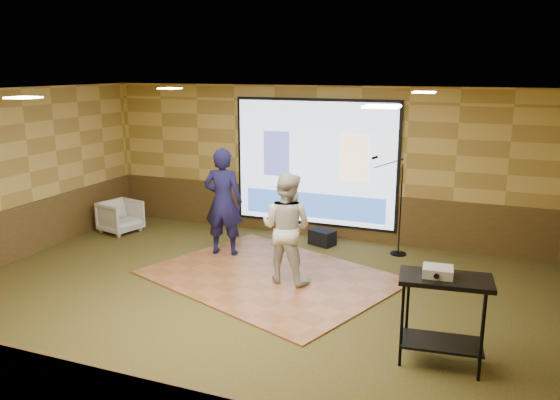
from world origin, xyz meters
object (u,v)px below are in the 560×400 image
at_px(projector, 438,272).
at_px(projector_screen, 315,164).
at_px(duffel_bag, 322,237).
at_px(player_right, 286,228).
at_px(mic_stand, 396,228).
at_px(dance_floor, 270,277).
at_px(av_table, 444,302).
at_px(banquet_chair, 120,217).
at_px(player_left, 223,202).

bearing_deg(projector, projector_screen, 119.20).
bearing_deg(projector, duffel_bag, 119.14).
xyz_separation_m(player_right, mic_stand, (1.39, 1.99, -0.41)).
distance_m(dance_floor, av_table, 3.42).
height_order(dance_floor, projector, projector).
xyz_separation_m(player_right, av_table, (2.52, -1.67, -0.14)).
height_order(projector_screen, player_right, projector_screen).
distance_m(banquet_chair, duffel_bag, 4.20).
height_order(player_right, banquet_chair, player_right).
bearing_deg(projector, mic_stand, 101.46).
bearing_deg(projector, av_table, -0.93).
xyz_separation_m(player_right, banquet_chair, (-4.15, 1.31, -0.57)).
xyz_separation_m(dance_floor, projector, (2.74, -1.77, 1.11)).
bearing_deg(banquet_chair, player_left, -85.89).
height_order(player_right, projector, player_right).
xyz_separation_m(projector_screen, duffel_bag, (0.32, -0.47, -1.33)).
relative_size(dance_floor, player_left, 1.92).
bearing_deg(player_left, av_table, 139.29).
xyz_separation_m(player_left, duffel_bag, (1.50, 1.19, -0.85)).
bearing_deg(duffel_bag, projector, -56.56).
bearing_deg(duffel_bag, mic_stand, -1.20).
xyz_separation_m(dance_floor, banquet_chair, (-3.84, 1.21, 0.32)).
bearing_deg(player_right, banquet_chair, -11.37).
xyz_separation_m(av_table, banquet_chair, (-6.67, 2.98, -0.43)).
relative_size(player_right, duffel_bag, 3.73).
bearing_deg(duffel_bag, projector_screen, 124.01).
height_order(projector, duffel_bag, projector).
distance_m(dance_floor, player_right, 0.95).
distance_m(av_table, projector, 0.37).
bearing_deg(duffel_bag, dance_floor, -98.77).
distance_m(projector_screen, av_table, 5.10).
height_order(dance_floor, av_table, av_table).
height_order(projector_screen, mic_stand, projector_screen).
relative_size(av_table, duffel_bag, 2.27).
height_order(av_table, mic_stand, mic_stand).
height_order(player_right, av_table, player_right).
distance_m(projector_screen, mic_stand, 2.05).
relative_size(dance_floor, duffel_bag, 7.94).
relative_size(dance_floor, mic_stand, 2.06).
height_order(projector_screen, av_table, projector_screen).
bearing_deg(av_table, player_right, 146.50).
distance_m(player_right, av_table, 3.02).
bearing_deg(projector_screen, player_right, -82.41).
xyz_separation_m(projector_screen, dance_floor, (0.02, -2.40, -1.46)).
xyz_separation_m(player_right, projector, (2.43, -1.67, 0.22)).
xyz_separation_m(dance_floor, player_left, (-1.20, 0.73, 0.98)).
height_order(player_left, av_table, player_left).
xyz_separation_m(dance_floor, av_table, (2.83, -1.76, 0.75)).
distance_m(player_left, player_right, 1.73).
distance_m(dance_floor, mic_stand, 2.59).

